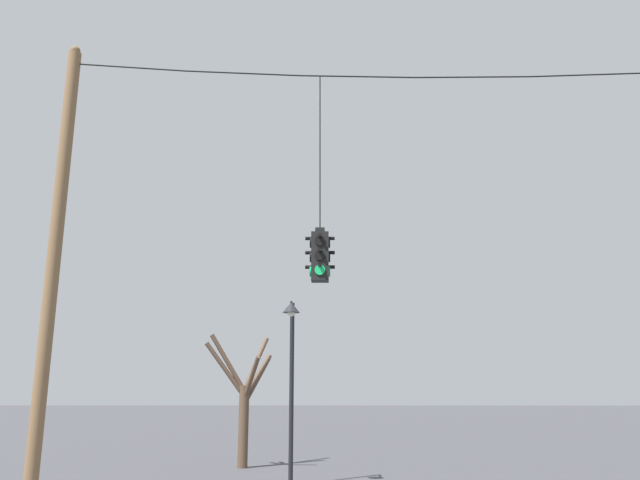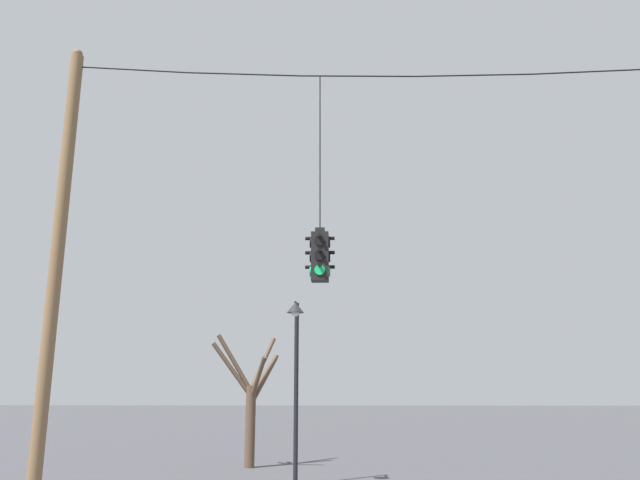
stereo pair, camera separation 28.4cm
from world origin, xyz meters
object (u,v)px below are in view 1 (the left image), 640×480
traffic_light_over_intersection (320,255)px  bare_tree (244,399)px  street_lamp (291,349)px  utility_pole_left (53,265)px

traffic_light_over_intersection → bare_tree: bearing=106.2°
street_lamp → bare_tree: 4.65m
traffic_light_over_intersection → bare_tree: traffic_light_over_intersection is taller
utility_pole_left → traffic_light_over_intersection: bearing=0.0°
traffic_light_over_intersection → street_lamp: (-0.84, 4.89, -1.50)m
street_lamp → bare_tree: (-1.77, 4.08, -1.36)m
traffic_light_over_intersection → street_lamp: traffic_light_over_intersection is taller
utility_pole_left → traffic_light_over_intersection: (5.26, 0.00, 0.20)m
utility_pole_left → bare_tree: 9.73m
street_lamp → utility_pole_left: bearing=-132.1°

